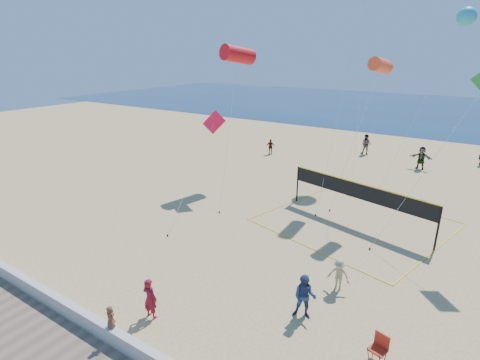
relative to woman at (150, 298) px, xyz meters
The scene contains 15 objects.
ground 2.79m from the woman, 30.12° to the left, with size 120.00×120.00×0.00m, color tan.
ocean 63.39m from the woman, 87.91° to the left, with size 140.00×50.00×0.03m, color #10284B.
woman is the anchor object (origin of this frame).
toddler 1.63m from the woman, 96.16° to the right, with size 0.40×0.26×0.81m, color brown.
bystander_a 5.70m from the woman, 33.17° to the left, with size 0.85×0.67×1.76m, color navy.
bystander_b 7.58m from the woman, 46.10° to the left, with size 0.92×0.53×1.43m, color tan.
far_person_0 24.29m from the woman, 108.34° to the left, with size 0.86×0.36×1.46m, color gray.
far_person_1 26.35m from the woman, 78.44° to the left, with size 1.77×0.56×1.91m, color gray.
far_person_3 28.01m from the woman, 89.82° to the left, with size 0.94×0.73×1.94m, color gray.
camp_chair 8.05m from the woman, 18.55° to the left, with size 0.61×0.72×1.03m.
volleyball_net 13.03m from the woman, 72.49° to the left, with size 10.98×10.87×2.42m.
kite_0 18.79m from the woman, 112.36° to the left, with size 3.81×7.96×9.95m.
kite_2 16.67m from the woman, 74.77° to the left, with size 2.35×2.10×9.18m.
kite_3 13.32m from the woman, 116.45° to the left, with size 2.61×6.89×5.84m.
kite_7 28.62m from the woman, 75.21° to the left, with size 3.62×9.61×12.46m.
Camera 1 is at (6.82, -9.22, 9.43)m, focal length 28.00 mm.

